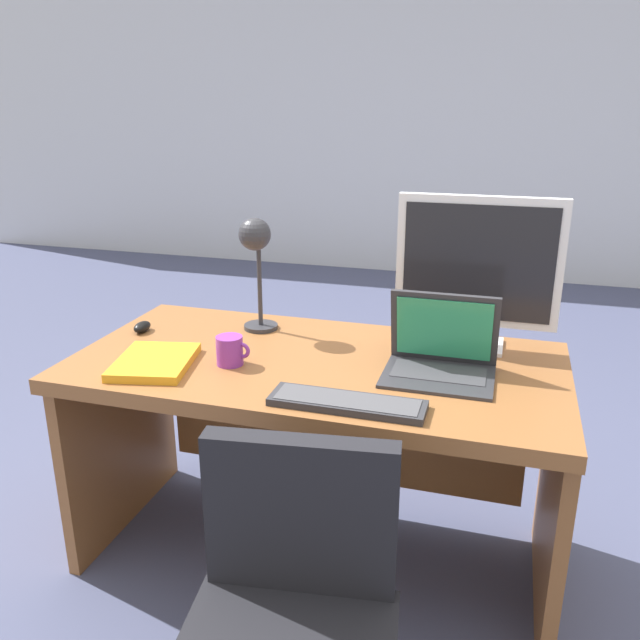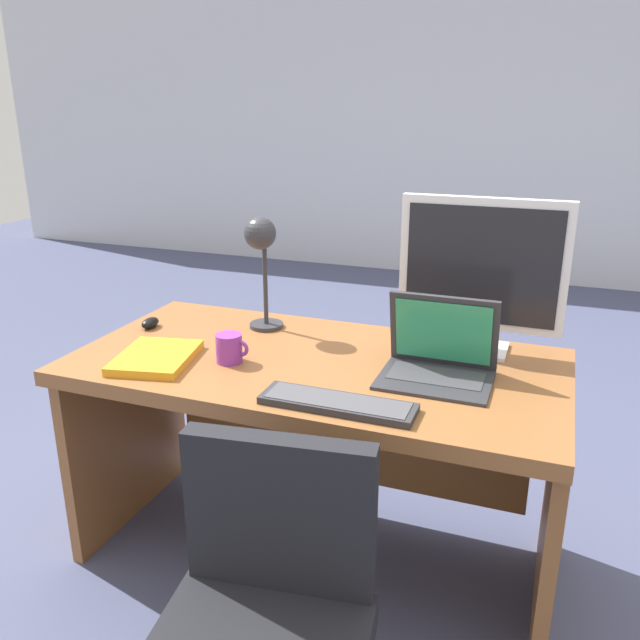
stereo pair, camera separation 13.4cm
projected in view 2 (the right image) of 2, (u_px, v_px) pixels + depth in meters
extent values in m
plane|color=#474C6B|center=(412.00, 385.00, 3.59)|extent=(12.00, 12.00, 0.00)
cube|color=silver|center=(488.00, 113.00, 5.38)|extent=(10.00, 0.10, 2.80)
cube|color=brown|center=(316.00, 367.00, 2.04)|extent=(1.53, 0.77, 0.05)
cube|color=brown|center=(129.00, 430.00, 2.40)|extent=(0.04, 0.67, 0.68)
cube|color=brown|center=(551.00, 515.00, 1.91)|extent=(0.04, 0.67, 0.68)
cube|color=brown|center=(344.00, 421.00, 2.40)|extent=(1.34, 0.02, 0.48)
cube|color=silver|center=(475.00, 348.00, 2.11)|extent=(0.20, 0.16, 0.01)
cube|color=silver|center=(477.00, 336.00, 2.10)|extent=(0.04, 0.02, 0.07)
cube|color=silver|center=(482.00, 264.00, 2.02)|extent=(0.52, 0.04, 0.42)
cube|color=black|center=(481.00, 266.00, 2.00)|extent=(0.47, 0.00, 0.37)
cube|color=#2D2D33|center=(435.00, 380.00, 1.87)|extent=(0.32, 0.25, 0.01)
cube|color=#38383D|center=(436.00, 375.00, 1.89)|extent=(0.27, 0.14, 0.00)
cube|color=#2D2D33|center=(443.00, 331.00, 1.92)|extent=(0.32, 0.07, 0.23)
cube|color=#2D9966|center=(443.00, 332.00, 1.91)|extent=(0.28, 0.05, 0.19)
cube|color=#2D2D33|center=(338.00, 404.00, 1.71)|extent=(0.42, 0.12, 0.02)
cube|color=#47474C|center=(338.00, 400.00, 1.71)|extent=(0.38, 0.10, 0.00)
ellipsoid|color=black|center=(150.00, 323.00, 2.31)|extent=(0.05, 0.08, 0.04)
cylinder|color=#2D2D33|center=(266.00, 325.00, 2.32)|extent=(0.12, 0.12, 0.01)
cylinder|color=#2D2D33|center=(265.00, 284.00, 2.27)|extent=(0.02, 0.02, 0.29)
sphere|color=#2D2D33|center=(260.00, 233.00, 2.18)|extent=(0.11, 0.11, 0.11)
cube|color=orange|center=(156.00, 357.00, 2.01)|extent=(0.27, 0.32, 0.03)
cylinder|color=purple|center=(229.00, 348.00, 2.00)|extent=(0.08, 0.08, 0.09)
torus|color=purple|center=(241.00, 349.00, 1.99)|extent=(0.05, 0.01, 0.05)
cube|color=black|center=(280.00, 513.00, 1.46)|extent=(0.44, 0.12, 0.38)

